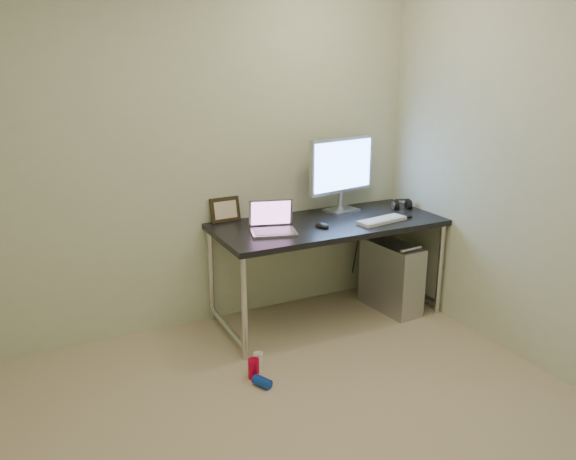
% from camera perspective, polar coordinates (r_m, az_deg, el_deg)
% --- Properties ---
extents(wall_back, '(3.50, 0.02, 2.50)m').
position_cam_1_polar(wall_back, '(3.95, -10.11, 7.51)').
color(wall_back, beige).
rests_on(wall_back, ground).
extents(desk, '(1.68, 0.73, 0.75)m').
position_cam_1_polar(desk, '(4.10, 4.09, -0.17)').
color(desk, black).
rests_on(desk, ground).
extents(tower_computer, '(0.27, 0.53, 0.57)m').
position_cam_1_polar(tower_computer, '(4.44, 10.43, -4.65)').
color(tower_computer, '#AEAEB3').
rests_on(tower_computer, ground).
extents(cable_a, '(0.01, 0.16, 0.69)m').
position_cam_1_polar(cable_a, '(4.68, 7.02, -1.62)').
color(cable_a, black).
rests_on(cable_a, ground).
extents(cable_b, '(0.02, 0.11, 0.71)m').
position_cam_1_polar(cable_b, '(4.72, 8.06, -1.77)').
color(cable_b, black).
rests_on(cable_b, ground).
extents(can_red, '(0.09, 0.09, 0.13)m').
position_cam_1_polar(can_red, '(3.55, -3.52, -13.88)').
color(can_red, red).
rests_on(can_red, ground).
extents(can_white, '(0.08, 0.08, 0.11)m').
position_cam_1_polar(can_white, '(3.64, -3.04, -13.15)').
color(can_white, white).
rests_on(can_white, ground).
extents(can_blue, '(0.11, 0.13, 0.06)m').
position_cam_1_polar(can_blue, '(3.48, -2.64, -15.16)').
color(can_blue, '#0F34A4').
rests_on(can_blue, ground).
extents(laptop, '(0.36, 0.32, 0.21)m').
position_cam_1_polar(laptop, '(3.83, -1.58, 0.56)').
color(laptop, '#B6B7BF').
rests_on(laptop, desk).
extents(monitor, '(0.61, 0.22, 0.57)m').
position_cam_1_polar(monitor, '(4.31, 5.50, 6.24)').
color(monitor, '#B6B7BF').
rests_on(monitor, desk).
extents(keyboard, '(0.40, 0.19, 0.02)m').
position_cam_1_polar(keyboard, '(4.12, 9.53, 0.97)').
color(keyboard, silver).
rests_on(keyboard, desk).
extents(mouse_right, '(0.08, 0.12, 0.04)m').
position_cam_1_polar(mouse_right, '(4.30, 11.95, 1.58)').
color(mouse_right, black).
rests_on(mouse_right, desk).
extents(mouse_left, '(0.10, 0.13, 0.04)m').
position_cam_1_polar(mouse_left, '(3.94, 3.48, 0.57)').
color(mouse_left, black).
rests_on(mouse_left, desk).
extents(headphones, '(0.17, 0.10, 0.10)m').
position_cam_1_polar(headphones, '(4.52, 11.50, 2.47)').
color(headphones, black).
rests_on(headphones, desk).
extents(picture_frame, '(0.23, 0.08, 0.18)m').
position_cam_1_polar(picture_frame, '(4.08, -6.41, 2.08)').
color(picture_frame, black).
rests_on(picture_frame, desk).
extents(webcam, '(0.04, 0.03, 0.11)m').
position_cam_1_polar(webcam, '(4.16, -2.00, 2.29)').
color(webcam, silver).
rests_on(webcam, desk).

